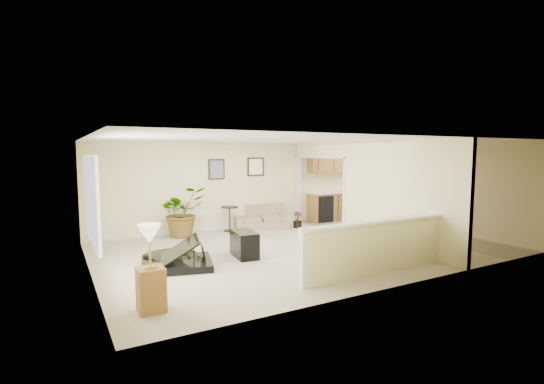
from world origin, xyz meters
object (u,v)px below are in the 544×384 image
small_plant (297,221)px  accent_table (230,215)px  palm_plant (182,212)px  piano (173,240)px  loveseat (260,217)px  piano_bench (244,244)px  lamp_stand (151,275)px

small_plant → accent_table: bearing=165.9°
small_plant → palm_plant: bearing=171.6°
piano → loveseat: piano is taller
piano → piano_bench: 1.53m
piano → palm_plant: bearing=84.5°
piano_bench → palm_plant: bearing=101.5°
loveseat → palm_plant: palm_plant is taller
piano → lamp_stand: 2.22m
piano_bench → small_plant: (2.78, 2.20, -0.07)m
piano → accent_table: piano is taller
palm_plant → piano: bearing=-110.0°
piano_bench → piano: bearing=178.3°
lamp_stand → palm_plant: bearing=68.7°
accent_table → piano: bearing=-131.3°
palm_plant → small_plant: 3.40m
loveseat → accent_table: loveseat is taller
piano → piano_bench: bearing=12.7°
piano → piano_bench: piano is taller
small_plant → lamp_stand: size_ratio=0.39×
piano_bench → loveseat: loveseat is taller
palm_plant → small_plant: size_ratio=2.94×
lamp_stand → small_plant: bearing=39.2°
accent_table → palm_plant: palm_plant is taller
small_plant → loveseat: bearing=150.8°
piano → lamp_stand: size_ratio=1.43×
loveseat → palm_plant: 2.38m
palm_plant → lamp_stand: bearing=-111.3°
piano → piano_bench: (1.51, -0.05, -0.24)m
piano_bench → lamp_stand: bearing=-140.0°
piano_bench → palm_plant: 2.78m
loveseat → accent_table: (-0.99, -0.05, 0.12)m
piano → small_plant: piano is taller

